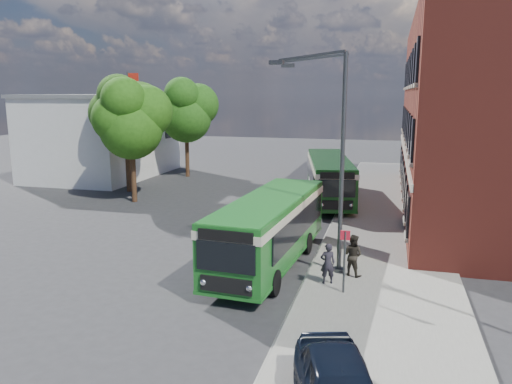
% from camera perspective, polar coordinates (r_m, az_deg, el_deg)
% --- Properties ---
extents(ground, '(120.00, 120.00, 0.00)m').
position_cam_1_polar(ground, '(24.15, -2.54, -6.66)').
color(ground, '#2C2C2E').
rests_on(ground, ground).
extents(pavement, '(6.00, 48.00, 0.15)m').
position_cam_1_polar(pavement, '(30.77, 14.66, -2.94)').
color(pavement, gray).
rests_on(pavement, ground).
extents(kerb_line, '(0.12, 48.00, 0.01)m').
position_cam_1_polar(kerb_line, '(30.94, 9.00, -2.76)').
color(kerb_line, beige).
rests_on(kerb_line, ground).
extents(brick_office, '(12.10, 26.00, 14.20)m').
position_cam_1_polar(brick_office, '(34.60, 27.14, 9.28)').
color(brick_office, maroon).
rests_on(brick_office, ground).
extents(white_building, '(9.40, 13.40, 7.30)m').
position_cam_1_polar(white_building, '(47.23, -17.02, 6.20)').
color(white_building, silver).
rests_on(white_building, ground).
extents(flagpole, '(0.95, 0.10, 9.00)m').
position_cam_1_polar(flagpole, '(40.02, -14.14, 7.36)').
color(flagpole, '#383A3D').
rests_on(flagpole, ground).
extents(street_lamp, '(2.96, 2.38, 9.00)m').
position_cam_1_polar(street_lamp, '(20.17, 8.81, 3.61)').
color(street_lamp, '#383A3D').
rests_on(street_lamp, ground).
extents(bus_stop_sign, '(0.35, 0.08, 2.52)m').
position_cam_1_polar(bus_stop_sign, '(18.70, 10.08, -7.38)').
color(bus_stop_sign, '#383A3D').
rests_on(bus_stop_sign, ground).
extents(bus_front, '(3.25, 10.22, 3.02)m').
position_cam_1_polar(bus_front, '(21.58, 1.58, -3.78)').
color(bus_front, '#1A651F').
rests_on(bus_front, ground).
extents(bus_rear, '(4.76, 11.72, 3.02)m').
position_cam_1_polar(bus_rear, '(35.10, 8.37, 1.97)').
color(bus_rear, '#114C15').
rests_on(bus_rear, ground).
extents(pedestrian_a, '(0.68, 0.56, 1.61)m').
position_cam_1_polar(pedestrian_a, '(19.67, 8.19, -8.07)').
color(pedestrian_a, '#221F28').
rests_on(pedestrian_a, pavement).
extents(pedestrian_b, '(1.03, 0.94, 1.71)m').
position_cam_1_polar(pedestrian_b, '(20.64, 11.00, -7.09)').
color(pedestrian_b, black).
rests_on(pedestrian_b, pavement).
extents(tree_left, '(5.02, 4.78, 8.48)m').
position_cam_1_polar(tree_left, '(34.89, -14.08, 8.18)').
color(tree_left, '#362313').
rests_on(tree_left, ground).
extents(tree_mid, '(5.20, 4.94, 8.78)m').
position_cam_1_polar(tree_mid, '(38.72, -14.66, 8.73)').
color(tree_mid, '#362313').
rests_on(tree_mid, ground).
extents(tree_right, '(5.20, 4.94, 8.78)m').
position_cam_1_polar(tree_right, '(44.90, -7.96, 9.28)').
color(tree_right, '#362313').
rests_on(tree_right, ground).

